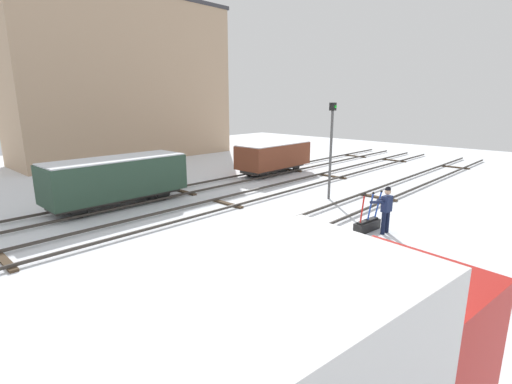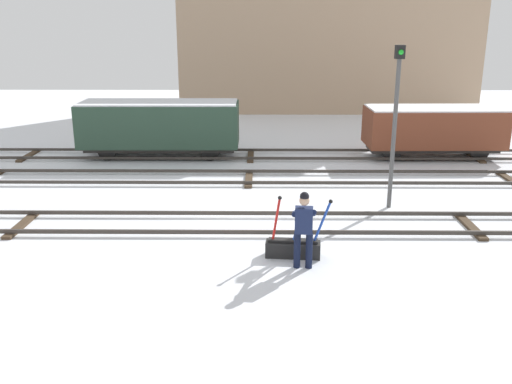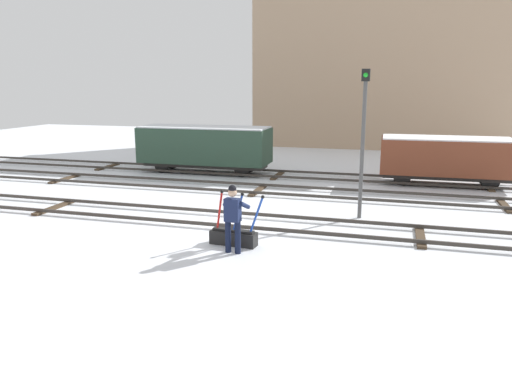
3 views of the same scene
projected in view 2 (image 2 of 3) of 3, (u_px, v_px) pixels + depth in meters
ground_plane at (245, 227)px, 14.70m from camera, size 60.00×60.00×0.00m
track_main_line at (245, 223)px, 14.67m from camera, size 44.00×1.94×0.18m
track_siding_near at (249, 177)px, 18.93m from camera, size 44.00×1.94×0.18m
track_siding_far at (251, 154)px, 22.13m from camera, size 44.00×1.94×0.18m
switch_lever_frame at (293, 247)px, 12.78m from camera, size 1.49×0.47×1.44m
rail_worker at (304, 225)px, 12.03m from camera, size 0.58×0.70×1.73m
signal_post at (395, 113)px, 15.44m from camera, size 0.24×0.32×4.55m
apartment_building at (327, 1)px, 32.83m from camera, size 17.38×5.46×12.52m
freight_car_mid_siding at (433, 128)px, 21.76m from camera, size 5.21×2.18×1.98m
freight_car_back_track at (160, 125)px, 21.82m from camera, size 6.12×2.11×2.18m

